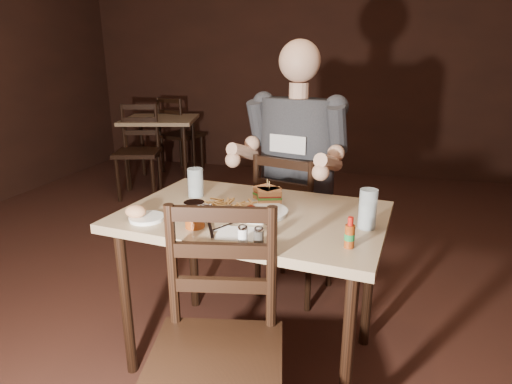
% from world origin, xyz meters
% --- Properties ---
extents(room_shell, '(7.00, 7.00, 7.00)m').
position_xyz_m(room_shell, '(0.00, 0.00, 1.40)').
color(room_shell, black).
rests_on(room_shell, ground).
extents(main_table, '(1.23, 0.89, 0.77)m').
position_xyz_m(main_table, '(0.19, -0.25, 0.68)').
color(main_table, tan).
rests_on(main_table, ground).
extents(bg_table, '(0.98, 0.98, 0.77)m').
position_xyz_m(bg_table, '(-1.69, 2.50, 0.68)').
color(bg_table, tan).
rests_on(bg_table, ground).
extents(chair_far, '(0.53, 0.56, 0.91)m').
position_xyz_m(chair_far, '(0.27, 0.43, 0.45)').
color(chair_far, black).
rests_on(chair_far, ground).
extents(chair_near, '(0.53, 0.56, 0.95)m').
position_xyz_m(chair_near, '(0.23, -0.89, 0.48)').
color(chair_near, black).
rests_on(chair_near, ground).
extents(bg_chair_far, '(0.56, 0.59, 0.96)m').
position_xyz_m(bg_chair_far, '(-1.69, 3.05, 0.48)').
color(bg_chair_far, black).
rests_on(bg_chair_far, ground).
extents(bg_chair_near, '(0.57, 0.60, 0.96)m').
position_xyz_m(bg_chair_near, '(-1.69, 1.95, 0.48)').
color(bg_chair_near, black).
rests_on(bg_chair_near, ground).
extents(diner, '(0.72, 0.63, 1.06)m').
position_xyz_m(diner, '(0.25, 0.38, 1.00)').
color(diner, '#323337').
rests_on(diner, chair_far).
extents(dinner_plate, '(0.28, 0.28, 0.01)m').
position_xyz_m(dinner_plate, '(0.22, -0.27, 0.78)').
color(dinner_plate, white).
rests_on(dinner_plate, main_table).
extents(sandwich_left, '(0.14, 0.14, 0.10)m').
position_xyz_m(sandwich_left, '(0.22, -0.10, 0.83)').
color(sandwich_left, '#D2884E').
rests_on(sandwich_left, dinner_plate).
extents(sandwich_right, '(0.13, 0.12, 0.10)m').
position_xyz_m(sandwich_right, '(0.23, -0.13, 0.83)').
color(sandwich_right, '#D2884E').
rests_on(sandwich_right, dinner_plate).
extents(fries_pile, '(0.27, 0.20, 0.04)m').
position_xyz_m(fries_pile, '(0.07, -0.25, 0.80)').
color(fries_pile, '#F1B565').
rests_on(fries_pile, dinner_plate).
extents(ketchup_dollop, '(0.05, 0.05, 0.01)m').
position_xyz_m(ketchup_dollop, '(0.18, -0.25, 0.79)').
color(ketchup_dollop, maroon).
rests_on(ketchup_dollop, dinner_plate).
extents(glass_left, '(0.09, 0.09, 0.14)m').
position_xyz_m(glass_left, '(-0.15, -0.10, 0.84)').
color(glass_left, silver).
rests_on(glass_left, main_table).
extents(glass_right, '(0.08, 0.08, 0.16)m').
position_xyz_m(glass_right, '(0.68, -0.31, 0.85)').
color(glass_right, silver).
rests_on(glass_right, main_table).
extents(hot_sauce, '(0.04, 0.04, 0.12)m').
position_xyz_m(hot_sauce, '(0.63, -0.52, 0.83)').
color(hot_sauce, maroon).
rests_on(hot_sauce, main_table).
extents(salt_shaker, '(0.04, 0.04, 0.07)m').
position_xyz_m(salt_shaker, '(0.24, -0.58, 0.80)').
color(salt_shaker, white).
rests_on(salt_shaker, main_table).
extents(pepper_shaker, '(0.04, 0.04, 0.07)m').
position_xyz_m(pepper_shaker, '(0.30, -0.58, 0.80)').
color(pepper_shaker, '#38332D').
rests_on(pepper_shaker, main_table).
extents(syrup_dispenser, '(0.09, 0.09, 0.11)m').
position_xyz_m(syrup_dispenser, '(0.01, -0.48, 0.82)').
color(syrup_dispenser, maroon).
rests_on(syrup_dispenser, main_table).
extents(napkin, '(0.17, 0.16, 0.00)m').
position_xyz_m(napkin, '(0.19, -0.51, 0.77)').
color(napkin, white).
rests_on(napkin, main_table).
extents(knife, '(0.10, 0.19, 0.00)m').
position_xyz_m(knife, '(0.08, -0.50, 0.78)').
color(knife, silver).
rests_on(knife, napkin).
extents(fork, '(0.09, 0.15, 0.01)m').
position_xyz_m(fork, '(0.13, -0.44, 0.78)').
color(fork, silver).
rests_on(fork, napkin).
extents(side_plate, '(0.16, 0.16, 0.01)m').
position_xyz_m(side_plate, '(-0.23, -0.46, 0.78)').
color(side_plate, white).
rests_on(side_plate, main_table).
extents(bread_roll, '(0.10, 0.09, 0.05)m').
position_xyz_m(bread_roll, '(-0.27, -0.47, 0.81)').
color(bread_roll, tan).
rests_on(bread_roll, side_plate).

